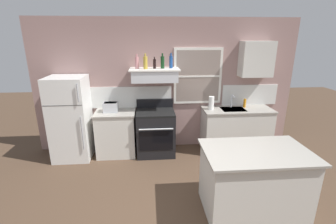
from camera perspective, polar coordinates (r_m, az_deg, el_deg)
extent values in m
plane|color=#4C3828|center=(3.61, 2.55, -22.97)|extent=(16.00, 16.00, 0.00)
cube|color=gray|center=(5.06, -0.39, 6.24)|extent=(5.40, 0.06, 2.70)
cube|color=silver|center=(5.11, -13.33, 3.35)|extent=(2.50, 0.02, 0.44)
cube|color=silver|center=(5.50, 18.74, 3.88)|extent=(1.20, 0.02, 0.44)
cube|color=white|center=(5.07, 7.08, 8.42)|extent=(1.00, 0.04, 1.15)
cube|color=gray|center=(5.05, 7.11, 8.39)|extent=(0.90, 0.01, 1.05)
cube|color=white|center=(5.05, 7.12, 8.38)|extent=(0.90, 0.02, 0.04)
cube|color=white|center=(5.05, -22.08, -1.42)|extent=(0.70, 0.68, 1.63)
cube|color=#333333|center=(4.64, -23.77, 1.39)|extent=(0.69, 0.00, 0.01)
cylinder|color=#A5A8AD|center=(4.68, -19.61, -4.79)|extent=(0.02, 0.02, 0.64)
cylinder|color=#A5A8AD|center=(4.47, -20.60, 4.23)|extent=(0.02, 0.02, 0.32)
cube|color=silver|center=(5.04, -12.11, -5.04)|extent=(0.76, 0.60, 0.88)
cube|color=#9E998E|center=(4.89, -12.45, -0.11)|extent=(0.79, 0.63, 0.03)
cube|color=silver|center=(4.87, -13.41, 1.13)|extent=(0.28, 0.20, 0.19)
cube|color=black|center=(4.85, -13.48, 2.14)|extent=(0.24, 0.16, 0.01)
cube|color=black|center=(4.89, -15.12, 1.47)|extent=(0.02, 0.03, 0.02)
cube|color=black|center=(4.96, -2.94, -5.08)|extent=(0.76, 0.64, 0.87)
cube|color=black|center=(4.81, -3.02, -0.07)|extent=(0.76, 0.64, 0.04)
cube|color=black|center=(5.05, -3.15, 2.11)|extent=(0.76, 0.06, 0.18)
cube|color=black|center=(4.67, -2.80, -6.79)|extent=(0.65, 0.01, 0.40)
cylinder|color=silver|center=(4.54, -2.83, -4.10)|extent=(0.65, 0.03, 0.03)
cube|color=silver|center=(4.74, -3.20, 8.62)|extent=(0.88, 0.48, 0.22)
cube|color=#262628|center=(4.53, -3.10, 7.18)|extent=(0.75, 0.02, 0.04)
cube|color=white|center=(4.72, -3.23, 10.09)|extent=(0.96, 0.52, 0.02)
cylinder|color=#C67F84|center=(4.72, -7.37, 11.49)|extent=(0.07, 0.07, 0.22)
cylinder|color=#C67F84|center=(4.71, -7.44, 13.17)|extent=(0.03, 0.03, 0.06)
cylinder|color=#B29333|center=(4.64, -5.37, 11.52)|extent=(0.08, 0.08, 0.23)
cylinder|color=#B29333|center=(4.63, -5.42, 13.30)|extent=(0.03, 0.03, 0.06)
cylinder|color=black|center=(4.69, -3.21, 11.29)|extent=(0.06, 0.06, 0.18)
cylinder|color=black|center=(4.68, -3.23, 12.64)|extent=(0.02, 0.02, 0.04)
cylinder|color=#143819|center=(4.71, -1.32, 11.66)|extent=(0.07, 0.07, 0.23)
cylinder|color=#143819|center=(4.69, -1.33, 13.40)|extent=(0.03, 0.03, 0.06)
cylinder|color=#1E478C|center=(4.75, 0.72, 11.72)|extent=(0.07, 0.07, 0.23)
cylinder|color=#1E478C|center=(4.74, 0.72, 13.44)|extent=(0.03, 0.03, 0.06)
cube|color=silver|center=(5.32, 15.73, -4.11)|extent=(1.40, 0.60, 0.88)
cube|color=#9E998E|center=(5.17, 16.14, 0.59)|extent=(1.43, 0.63, 0.03)
cube|color=#B7BABC|center=(5.12, 15.18, 0.59)|extent=(0.48, 0.36, 0.01)
cylinder|color=silver|center=(5.20, 14.80, 2.58)|extent=(0.03, 0.03, 0.28)
cylinder|color=silver|center=(5.10, 15.19, 3.65)|extent=(0.02, 0.16, 0.02)
cylinder|color=white|center=(4.96, 10.21, 2.10)|extent=(0.11, 0.11, 0.27)
cylinder|color=orange|center=(5.30, 17.69, 2.03)|extent=(0.06, 0.06, 0.18)
cube|color=silver|center=(3.63, 19.55, -15.28)|extent=(1.32, 0.82, 0.88)
cube|color=#9E998E|center=(3.41, 20.33, -8.80)|extent=(1.40, 0.90, 0.03)
cube|color=silver|center=(5.25, 20.20, 11.67)|extent=(0.64, 0.32, 0.70)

